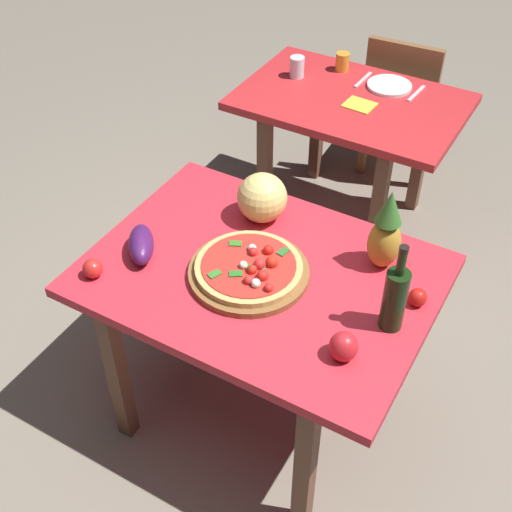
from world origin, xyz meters
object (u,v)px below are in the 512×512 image
at_px(tomato_by_bottle, 418,297).
at_px(dinner_plate, 389,86).
at_px(display_table, 261,290).
at_px(napkin_folded, 360,105).
at_px(eggplant, 141,244).
at_px(tomato_beside_pepper, 93,268).
at_px(fork_utensil, 363,80).
at_px(drinking_glass_water, 297,67).
at_px(melon, 262,198).
at_px(drinking_glass_juice, 342,62).
at_px(pineapple_left, 386,233).
at_px(background_table, 349,119).
at_px(wine_bottle, 395,298).
at_px(bell_pepper, 344,347).
at_px(knife_utensil, 416,93).
at_px(pizza, 250,267).
at_px(dining_chair, 403,99).
at_px(pizza_board, 249,272).

relative_size(tomato_by_bottle, dinner_plate, 0.28).
xyz_separation_m(display_table, napkin_folded, (-0.16, 1.23, 0.10)).
height_order(eggplant, tomato_beside_pepper, eggplant).
distance_m(fork_utensil, napkin_folded, 0.25).
distance_m(drinking_glass_water, fork_utensil, 0.34).
xyz_separation_m(melon, fork_utensil, (-0.10, 1.21, -0.09)).
relative_size(melon, dinner_plate, 0.86).
bearing_deg(drinking_glass_juice, dinner_plate, -10.07).
xyz_separation_m(tomato_by_bottle, napkin_folded, (-0.69, 1.11, -0.03)).
height_order(melon, eggplant, melon).
bearing_deg(drinking_glass_juice, pineapple_left, -60.14).
bearing_deg(melon, tomato_beside_pepper, -121.13).
distance_m(melon, tomato_beside_pepper, 0.67).
xyz_separation_m(background_table, wine_bottle, (0.70, -1.29, 0.24)).
bearing_deg(bell_pepper, melon, 139.48).
relative_size(melon, knife_utensil, 1.05).
xyz_separation_m(bell_pepper, tomato_by_bottle, (0.12, 0.33, -0.01)).
height_order(wine_bottle, drinking_glass_water, wine_bottle).
distance_m(pizza, drinking_glass_water, 1.48).
bearing_deg(knife_utensil, eggplant, -101.07).
xyz_separation_m(dining_chair, pizza_board, (0.12, -1.90, 0.27)).
xyz_separation_m(background_table, knife_utensil, (0.26, 0.19, 0.12)).
xyz_separation_m(background_table, tomato_beside_pepper, (-0.26, -1.59, 0.15)).
bearing_deg(eggplant, dining_chair, 82.28).
distance_m(tomato_beside_pepper, fork_utensil, 1.79).
xyz_separation_m(pizza_board, tomato_by_bottle, (0.55, 0.16, 0.02)).
height_order(tomato_by_bottle, knife_utensil, tomato_by_bottle).
xyz_separation_m(pineapple_left, tomato_beside_pepper, (-0.84, -0.55, -0.11)).
height_order(melon, fork_utensil, melon).
height_order(background_table, pizza_board, pizza_board).
height_order(bell_pepper, napkin_folded, bell_pepper).
relative_size(drinking_glass_juice, knife_utensil, 0.51).
height_order(bell_pepper, dinner_plate, bell_pepper).
bearing_deg(melon, eggplant, -124.26).
relative_size(pizza_board, tomato_beside_pepper, 6.00).
xyz_separation_m(pizza, pineapple_left, (0.37, 0.28, 0.10)).
relative_size(dinner_plate, fork_utensil, 1.22).
distance_m(dinner_plate, fork_utensil, 0.14).
xyz_separation_m(pineapple_left, bell_pepper, (0.06, -0.45, -0.10)).
relative_size(tomato_beside_pepper, dinner_plate, 0.32).
relative_size(pizza, wine_bottle, 1.12).
distance_m(drinking_glass_water, napkin_folded, 0.41).
xyz_separation_m(pineapple_left, melon, (-0.49, 0.02, -0.05)).
bearing_deg(wine_bottle, pizza_board, -177.18).
relative_size(wine_bottle, melon, 1.75).
distance_m(tomato_by_bottle, napkin_folded, 1.31).
bearing_deg(melon, pizza, -67.69).
height_order(wine_bottle, melon, wine_bottle).
xyz_separation_m(eggplant, drinking_glass_juice, (0.03, 1.65, 0.00)).
relative_size(display_table, wine_bottle, 3.60).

